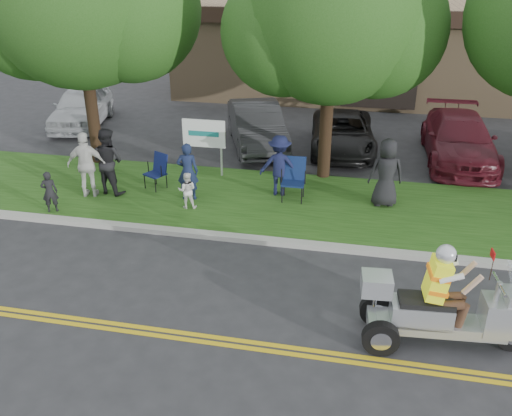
% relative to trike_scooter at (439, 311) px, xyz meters
% --- Properties ---
extents(ground, '(120.00, 120.00, 0.00)m').
position_rel_trike_scooter_xyz_m(ground, '(-3.04, -0.21, -0.66)').
color(ground, '#28282B').
rests_on(ground, ground).
extents(centerline_near, '(60.00, 0.10, 0.01)m').
position_rel_trike_scooter_xyz_m(centerline_near, '(-3.04, -0.79, -0.66)').
color(centerline_near, gold).
rests_on(centerline_near, ground).
extents(centerline_far, '(60.00, 0.10, 0.01)m').
position_rel_trike_scooter_xyz_m(centerline_far, '(-3.04, -0.63, -0.66)').
color(centerline_far, gold).
rests_on(centerline_far, ground).
extents(curb, '(60.00, 0.25, 0.12)m').
position_rel_trike_scooter_xyz_m(curb, '(-3.04, 2.84, -0.60)').
color(curb, '#A8A89E').
rests_on(curb, ground).
extents(grass_verge, '(60.00, 4.00, 0.10)m').
position_rel_trike_scooter_xyz_m(grass_verge, '(-3.04, 4.99, -0.61)').
color(grass_verge, '#1E4612').
rests_on(grass_verge, ground).
extents(commercial_building, '(18.00, 8.20, 4.00)m').
position_rel_trike_scooter_xyz_m(commercial_building, '(-1.04, 18.77, 1.35)').
color(commercial_building, '#9E7F5B').
rests_on(commercial_building, ground).
extents(tree_mid, '(5.88, 4.80, 7.05)m').
position_rel_trike_scooter_xyz_m(tree_mid, '(-2.48, 7.03, 3.77)').
color(tree_mid, '#332114').
rests_on(tree_mid, ground).
extents(business_sign, '(1.25, 0.06, 1.75)m').
position_rel_trike_scooter_xyz_m(business_sign, '(-5.94, 6.39, 0.59)').
color(business_sign, silver).
rests_on(business_sign, ground).
extents(trike_scooter, '(2.91, 1.00, 1.90)m').
position_rel_trike_scooter_xyz_m(trike_scooter, '(0.00, 0.00, 0.00)').
color(trike_scooter, black).
rests_on(trike_scooter, ground).
extents(lawn_chair_a, '(0.69, 0.70, 0.96)m').
position_rel_trike_scooter_xyz_m(lawn_chair_a, '(-6.93, 5.21, -0.02)').
color(lawn_chair_a, black).
rests_on(lawn_chair_a, grass_verge).
extents(lawn_chair_b, '(0.60, 0.62, 1.11)m').
position_rel_trike_scooter_xyz_m(lawn_chair_b, '(-3.17, 5.24, 0.07)').
color(lawn_chair_b, black).
rests_on(lawn_chair_b, grass_verge).
extents(spectator_adult_left, '(0.61, 0.46, 1.53)m').
position_rel_trike_scooter_xyz_m(spectator_adult_left, '(-5.87, 4.64, 0.21)').
color(spectator_adult_left, '#161F3E').
rests_on(spectator_adult_left, grass_verge).
extents(spectator_adult_mid, '(1.00, 0.86, 1.80)m').
position_rel_trike_scooter_xyz_m(spectator_adult_mid, '(-8.07, 4.61, 0.34)').
color(spectator_adult_mid, black).
rests_on(spectator_adult_mid, grass_verge).
extents(spectator_adult_right, '(1.09, 0.62, 1.76)m').
position_rel_trike_scooter_xyz_m(spectator_adult_right, '(-8.50, 4.28, 0.32)').
color(spectator_adult_right, silver).
rests_on(spectator_adult_right, grass_verge).
extents(spectator_chair_a, '(1.10, 0.68, 1.64)m').
position_rel_trike_scooter_xyz_m(spectator_chair_a, '(-3.58, 5.42, 0.26)').
color(spectator_chair_a, '#15193B').
rests_on(spectator_chair_a, grass_verge).
extents(spectator_chair_b, '(0.95, 0.71, 1.76)m').
position_rel_trike_scooter_xyz_m(spectator_chair_b, '(-0.83, 5.30, 0.32)').
color(spectator_chair_b, black).
rests_on(spectator_chair_b, grass_verge).
extents(child_left, '(0.46, 0.40, 1.07)m').
position_rel_trike_scooter_xyz_m(child_left, '(-9.00, 3.19, -0.02)').
color(child_left, black).
rests_on(child_left, grass_verge).
extents(child_right, '(0.52, 0.44, 0.95)m').
position_rel_trike_scooter_xyz_m(child_right, '(-5.72, 4.10, -0.08)').
color(child_right, silver).
rests_on(child_right, grass_verge).
extents(parked_car_far_left, '(2.60, 4.53, 1.45)m').
position_rel_trike_scooter_xyz_m(parked_car_far_left, '(-12.04, 10.55, 0.06)').
color(parked_car_far_left, '#B3B6BB').
rests_on(parked_car_far_left, ground).
extents(parked_car_left, '(2.99, 4.71, 1.47)m').
position_rel_trike_scooter_xyz_m(parked_car_left, '(-5.04, 9.46, 0.07)').
color(parked_car_left, '#28282A').
rests_on(parked_car_left, ground).
extents(parked_car_mid, '(2.41, 4.55, 1.22)m').
position_rel_trike_scooter_xyz_m(parked_car_mid, '(-2.16, 9.63, -0.05)').
color(parked_car_mid, black).
rests_on(parked_car_mid, ground).
extents(parked_car_right, '(2.07, 4.96, 1.43)m').
position_rel_trike_scooter_xyz_m(parked_car_right, '(1.46, 9.38, 0.05)').
color(parked_car_right, '#56141F').
rests_on(parked_car_right, ground).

